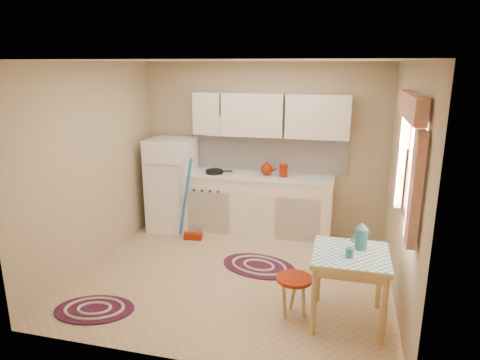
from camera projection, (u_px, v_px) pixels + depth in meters
name	position (u px, v px, depth m)	size (l,w,h in m)	color
room_shell	(254.00, 142.00, 4.93)	(3.64, 3.60, 2.52)	tan
fridge	(172.00, 185.00, 6.46)	(0.65, 0.60, 1.40)	white
broom	(192.00, 200.00, 6.05)	(0.28, 0.12, 1.20)	#1D6EB9
base_cabinets	(254.00, 206.00, 6.28)	(2.25, 0.60, 0.88)	white
countertop	(254.00, 176.00, 6.16)	(2.27, 0.62, 0.04)	silver
frying_pan	(214.00, 172.00, 6.23)	(0.25, 0.25, 0.05)	black
red_kettle	(267.00, 169.00, 6.08)	(0.19, 0.17, 0.19)	maroon
red_canister	(283.00, 171.00, 6.03)	(0.12, 0.12, 0.16)	maroon
table	(349.00, 288.00, 4.16)	(0.72, 0.72, 0.72)	tan
stool	(294.00, 296.00, 4.30)	(0.36, 0.36, 0.42)	maroon
coffee_pot	(362.00, 236.00, 4.12)	(0.15, 0.12, 0.29)	#28637C
mug	(350.00, 253.00, 3.97)	(0.07, 0.07, 0.10)	#28637C
rug_center	(259.00, 266.00, 5.38)	(0.97, 0.64, 0.02)	maroon
rug_left	(94.00, 309.00, 4.43)	(0.82, 0.55, 0.02)	maroon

